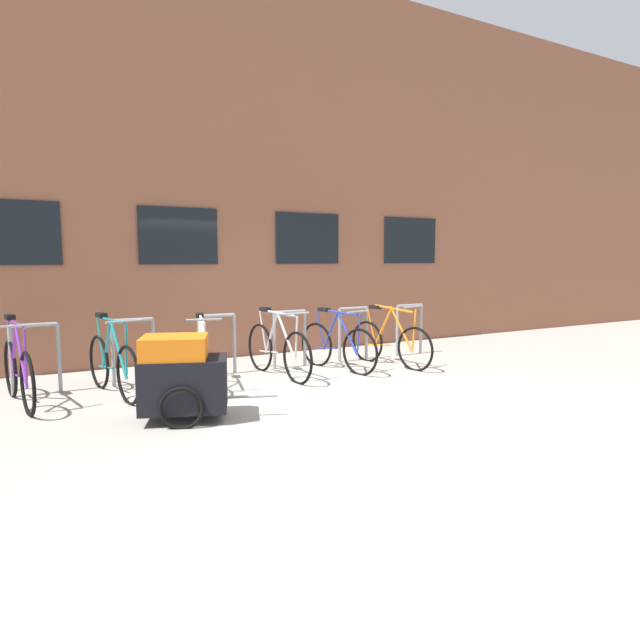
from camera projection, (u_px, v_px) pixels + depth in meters
name	position (u px, v px, depth m)	size (l,w,h in m)	color
ground_plane	(341.00, 395.00, 6.93)	(42.00, 42.00, 0.00)	#9E998E
storefront_building	(192.00, 185.00, 12.21)	(28.00, 6.67, 6.79)	brown
bike_rack	(255.00, 336.00, 8.32)	(6.59, 0.05, 0.92)	gray
bicycle_white	(203.00, 359.00, 7.35)	(0.55, 1.72, 1.00)	black
bicycle_teal	(112.00, 364.00, 6.86)	(0.49, 1.78, 1.05)	black
bicycle_blue	(337.00, 345.00, 8.44)	(0.53, 1.66, 0.98)	black
bicycle_orange	(390.00, 342.00, 8.79)	(0.51, 1.72, 1.03)	black
bicycle_purple	(18.00, 372.00, 6.40)	(0.47, 1.80, 1.08)	black
bicycle_silver	(278.00, 349.00, 7.96)	(0.44, 1.85, 1.02)	black
bike_trailer	(182.00, 376.00, 5.80)	(1.47, 0.88, 0.94)	black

